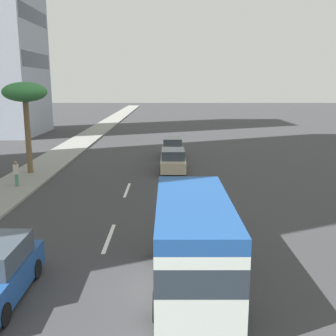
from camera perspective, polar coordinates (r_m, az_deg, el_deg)
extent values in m
plane|color=#38383A|center=(34.68, -4.13, 1.44)|extent=(198.00, 198.00, 0.00)
cube|color=gray|center=(35.88, -15.50, 1.51)|extent=(162.00, 3.20, 0.15)
cube|color=silver|center=(17.13, -8.43, -9.86)|extent=(3.20, 0.16, 0.01)
cube|color=silver|center=(24.36, -5.86, -3.14)|extent=(3.20, 0.16, 0.01)
cube|color=beige|center=(29.42, 0.71, 0.71)|extent=(4.35, 1.80, 0.81)
cube|color=#38424C|center=(29.07, 0.72, 2.04)|extent=(2.39, 1.66, 0.66)
cylinder|color=black|center=(30.79, -0.87, 0.72)|extent=(0.64, 0.22, 0.64)
cylinder|color=black|center=(30.81, 2.22, 0.72)|extent=(0.64, 0.22, 0.64)
cylinder|color=black|center=(28.15, -0.94, -0.35)|extent=(0.64, 0.22, 0.64)
cylinder|color=black|center=(28.18, 2.43, -0.35)|extent=(0.64, 0.22, 0.64)
cylinder|color=black|center=(12.13, -22.50, -18.80)|extent=(0.64, 0.22, 0.64)
cylinder|color=black|center=(14.33, -18.41, -13.54)|extent=(0.64, 0.22, 0.64)
cube|color=beige|center=(34.96, 0.64, 2.56)|extent=(4.21, 1.71, 0.85)
cube|color=#38424C|center=(34.63, 0.65, 3.76)|extent=(2.32, 1.57, 0.70)
cylinder|color=black|center=(36.30, -0.63, 2.46)|extent=(0.64, 0.22, 0.64)
cylinder|color=black|center=(36.31, 1.85, 2.46)|extent=(0.64, 0.22, 0.64)
cylinder|color=black|center=(33.72, -0.67, 1.72)|extent=(0.64, 0.22, 0.64)
cylinder|color=black|center=(33.74, 2.00, 1.72)|extent=(0.64, 0.22, 0.64)
cube|color=silver|center=(12.67, 3.59, -11.27)|extent=(6.28, 2.23, 2.23)
cube|color=#1E4C93|center=(12.21, 3.67, -5.53)|extent=(6.28, 2.23, 0.43)
cube|color=#28333D|center=(12.51, 3.62, -9.48)|extent=(6.29, 2.24, 0.74)
cylinder|color=black|center=(14.69, -1.14, -11.81)|extent=(0.84, 0.26, 0.84)
cylinder|color=black|center=(14.80, 7.28, -11.71)|extent=(0.84, 0.26, 0.84)
cylinder|color=black|center=(11.45, -1.49, -19.19)|extent=(0.84, 0.26, 0.84)
cylinder|color=black|center=(11.60, 9.66, -18.93)|extent=(0.84, 0.26, 0.84)
cylinder|color=#4C8C66|center=(26.19, -20.86, -1.64)|extent=(0.14, 0.14, 0.75)
cylinder|color=#4C8C66|center=(26.33, -20.74, -1.56)|extent=(0.14, 0.14, 0.75)
cube|color=beige|center=(26.12, -20.91, -0.17)|extent=(0.30, 0.37, 0.59)
sphere|color=#9E7251|center=(26.04, -20.98, 0.69)|extent=(0.20, 0.20, 0.20)
cylinder|color=brown|center=(29.51, -19.38, 4.30)|extent=(0.38, 0.38, 5.17)
ellipsoid|color=#388442|center=(29.29, -19.79, 10.19)|extent=(2.98, 2.98, 1.34)
cube|color=#2D3847|center=(53.08, -18.31, 14.39)|extent=(10.28, 0.08, 1.80)
cube|color=#2D3847|center=(53.60, -18.69, 19.92)|extent=(10.28, 0.08, 1.80)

